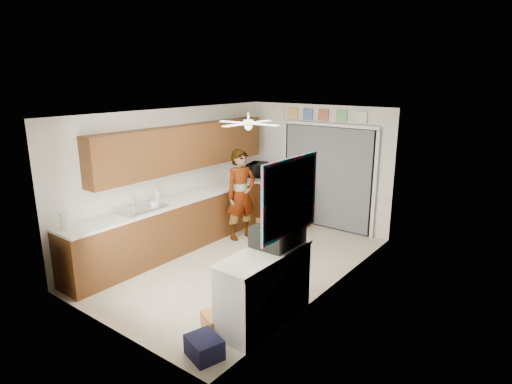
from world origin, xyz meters
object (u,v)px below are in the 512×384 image
Objects in this scene: paper_towel_roll at (64,221)px; dog at (280,254)px; microwave at (257,170)px; soap_bottle at (157,194)px; cup at (154,204)px; man at (241,195)px; cardboard_box at (215,322)px; suitcase at (278,234)px; navy_crate at (204,347)px.

dog is (1.94, 2.58, -0.88)m from paper_towel_roll.
microwave is 1.90× the size of soap_bottle.
dog is (1.77, 1.12, -0.81)m from cup.
cardboard_box is at bearing -128.53° from man.
paper_towel_roll is 0.53× the size of dog.
paper_towel_roll is at bearing 160.83° from microwave.
suitcase is at bearing 69.83° from cardboard_box.
cup is at bearing -47.89° from soap_bottle.
soap_bottle is 2.91m from cardboard_box.
cup is at bearing 150.16° from navy_crate.
suitcase reaches higher than dog.
cardboard_box is 0.52m from navy_crate.
man is at bearing 123.28° from cardboard_box.
cup is at bearing 178.18° from suitcase.
suitcase is at bearing 86.98° from navy_crate.
microwave is 5.08m from navy_crate.
paper_towel_roll reaches higher than cup.
suitcase reaches higher than cardboard_box.
man is (-1.99, 3.10, 0.75)m from navy_crate.
paper_towel_roll reaches higher than cardboard_box.
cup is 0.08× the size of man.
suitcase is at bearing -7.28° from soap_bottle.
soap_bottle reaches higher than cup.
microwave is at bearing 131.02° from suitcase.
dog is at bearing 22.85° from soap_bottle.
soap_bottle is 2.80m from suitcase.
paper_towel_roll is 0.40× the size of suitcase.
navy_crate is at bearing -167.41° from microwave.
man is (0.53, -1.21, -0.21)m from microwave.
microwave is 1.34m from man.
microwave is 1.06× the size of dog.
man is (0.72, 1.42, -0.21)m from soap_bottle.
cup is 2.57m from cardboard_box.
navy_crate is 2.63m from dog.
soap_bottle reaches higher than cardboard_box.
cup is 0.22× the size of suitcase.
paper_towel_roll is at bearing -96.35° from cup.
microwave is 4.57m from cardboard_box.
man reaches higher than navy_crate.
man reaches higher than paper_towel_roll.
cup is (0.05, -2.90, -0.09)m from microwave.
paper_towel_roll is at bearing -87.37° from soap_bottle.
soap_bottle is 0.42× the size of suitcase.
cardboard_box is at bearing -26.51° from soap_bottle.
soap_bottle is 1.05× the size of paper_towel_roll.
soap_bottle is 1.73m from paper_towel_roll.
microwave is at bearing 41.72° from man.
navy_crate is at bearing 1.09° from paper_towel_roll.
cup is 2.54m from suitcase.
soap_bottle is 2.36m from dog.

